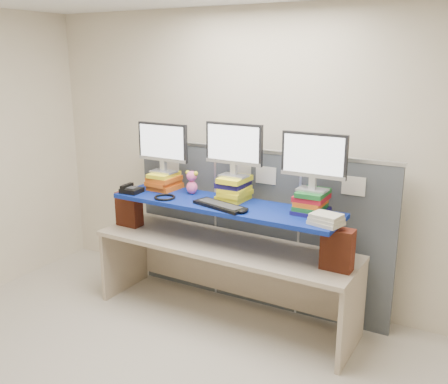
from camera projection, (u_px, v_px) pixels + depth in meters
The scene contains 18 objects.
room at pixel (134, 215), 3.07m from camera, with size 5.00×4.00×2.80m.
cubicle_partition at pixel (256, 228), 4.74m from camera, with size 2.60×0.06×1.53m.
desk at pixel (224, 258), 4.49m from camera, with size 2.43×0.76×0.73m.
brick_pier_left at pixel (129, 209), 4.88m from camera, with size 0.25×0.13×0.33m, color maroon.
brick_pier_right at pixel (337, 249), 3.86m from camera, with size 0.25×0.13×0.33m, color maroon.
blue_board at pixel (224, 205), 4.36m from camera, with size 2.09×0.52×0.04m, color navy.
book_stack_left at pixel (164, 181), 4.79m from camera, with size 0.27×0.32×0.17m.
book_stack_center at pixel (234, 188), 4.41m from camera, with size 0.26×0.31×0.22m.
book_stack_right at pixel (311, 202), 4.06m from camera, with size 0.26×0.32×0.19m.
monitor_left at pixel (163, 145), 4.70m from camera, with size 0.54×0.16×0.47m.
monitor_center at pixel (234, 147), 4.31m from camera, with size 0.54×0.16×0.47m.
monitor_right at pixel (314, 158), 3.96m from camera, with size 0.54×0.16×0.47m.
keyboard at pixel (220, 205), 4.23m from camera, with size 0.53×0.29×0.03m.
mouse at pixel (243, 211), 4.08m from camera, with size 0.07×0.12×0.04m, color black.
desk_phone at pixel (131, 190), 4.68m from camera, with size 0.19×0.17×0.08m.
headset at pixel (165, 197), 4.49m from camera, with size 0.19×0.19×0.02m, color black.
plush_toy at pixel (192, 182), 4.62m from camera, with size 0.13×0.10×0.22m.
binder_stack at pixel (326, 219), 3.79m from camera, with size 0.27×0.24×0.08m.
Camera 1 is at (1.90, -2.30, 2.34)m, focal length 40.00 mm.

